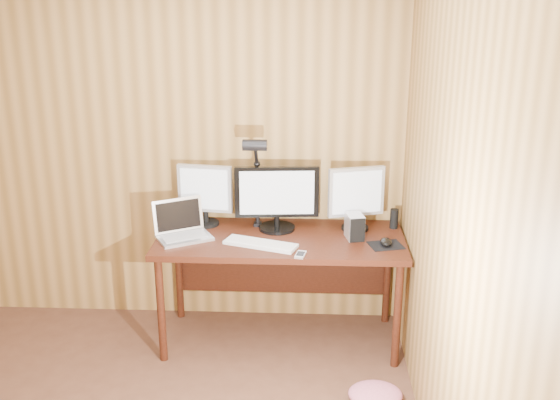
# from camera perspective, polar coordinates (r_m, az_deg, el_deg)

# --- Properties ---
(room_shell) EXTENTS (4.00, 4.00, 4.00)m
(room_shell) POSITION_cam_1_polar(r_m,az_deg,el_deg) (2.78, -21.29, -5.51)
(room_shell) COLOR #522F1F
(room_shell) RESTS_ON ground
(desk) EXTENTS (1.60, 0.70, 0.75)m
(desk) POSITION_cam_1_polar(r_m,az_deg,el_deg) (4.36, 0.08, -4.38)
(desk) COLOR #38160B
(desk) RESTS_ON floor
(monitor_center) EXTENTS (0.55, 0.24, 0.43)m
(monitor_center) POSITION_cam_1_polar(r_m,az_deg,el_deg) (4.30, -0.28, 0.24)
(monitor_center) COLOR black
(monitor_center) RESTS_ON desk
(monitor_left) EXTENTS (0.37, 0.17, 0.42)m
(monitor_left) POSITION_cam_1_polar(r_m,az_deg,el_deg) (4.41, -6.55, 0.59)
(monitor_left) COLOR black
(monitor_left) RESTS_ON desk
(monitor_right) EXTENTS (0.37, 0.18, 0.43)m
(monitor_right) POSITION_cam_1_polar(r_m,az_deg,el_deg) (4.33, 6.64, 0.30)
(monitor_right) COLOR black
(monitor_right) RESTS_ON desk
(laptop) EXTENTS (0.41, 0.38, 0.24)m
(laptop) POSITION_cam_1_polar(r_m,az_deg,el_deg) (4.28, -8.56, -2.43)
(laptop) COLOR silver
(laptop) RESTS_ON desk
(keyboard) EXTENTS (0.48, 0.28, 0.02)m
(keyboard) POSITION_cam_1_polar(r_m,az_deg,el_deg) (4.11, -1.71, -3.83)
(keyboard) COLOR silver
(keyboard) RESTS_ON desk
(mousepad) EXTENTS (0.24, 0.21, 0.00)m
(mousepad) POSITION_cam_1_polar(r_m,az_deg,el_deg) (4.16, 9.20, -3.91)
(mousepad) COLOR black
(mousepad) RESTS_ON desk
(mouse) EXTENTS (0.11, 0.13, 0.04)m
(mouse) POSITION_cam_1_polar(r_m,az_deg,el_deg) (4.15, 9.21, -3.63)
(mouse) COLOR black
(mouse) RESTS_ON mousepad
(hard_drive) EXTENTS (0.13, 0.16, 0.16)m
(hard_drive) POSITION_cam_1_polar(r_m,az_deg,el_deg) (4.22, 6.52, -2.32)
(hard_drive) COLOR silver
(hard_drive) RESTS_ON desk
(phone) EXTENTS (0.07, 0.12, 0.02)m
(phone) POSITION_cam_1_polar(r_m,az_deg,el_deg) (3.96, 1.80, -4.77)
(phone) COLOR silver
(phone) RESTS_ON desk
(speaker) EXTENTS (0.06, 0.06, 0.13)m
(speaker) POSITION_cam_1_polar(r_m,az_deg,el_deg) (4.44, 9.90, -1.61)
(speaker) COLOR black
(speaker) RESTS_ON desk
(desk_lamp) EXTENTS (0.15, 0.22, 0.67)m
(desk_lamp) POSITION_cam_1_polar(r_m,az_deg,el_deg) (4.24, -2.11, 2.66)
(desk_lamp) COLOR black
(desk_lamp) RESTS_ON desk
(fabric_pile) EXTENTS (0.35, 0.30, 0.10)m
(fabric_pile) POSITION_cam_1_polar(r_m,az_deg,el_deg) (3.99, 8.30, -16.41)
(fabric_pile) COLOR #C05D75
(fabric_pile) RESTS_ON floor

